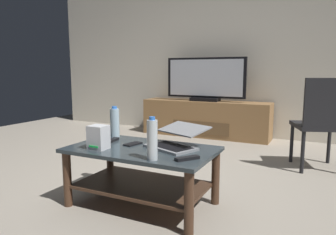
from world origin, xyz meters
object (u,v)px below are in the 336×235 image
object	(u,v)px
media_cabinet	(205,119)
dining_chair	(322,120)
router_box	(98,137)
tv_remote	(112,140)
cell_phone	(133,144)
television	(205,80)
water_bottle_far	(152,140)
water_bottle_near	(115,123)
coffee_table	(142,166)
soundbar_remote	(187,158)
laptop	(176,140)

from	to	relation	value
media_cabinet	dining_chair	bearing A→B (deg)	-34.51
router_box	tv_remote	size ratio (longest dim) A/B	1.05
cell_phone	television	bearing A→B (deg)	108.97
cell_phone	router_box	bearing A→B (deg)	-111.38
media_cabinet	cell_phone	bearing A→B (deg)	-82.93
water_bottle_far	cell_phone	distance (m)	0.45
dining_chair	water_bottle_near	distance (m)	1.97
water_bottle_far	tv_remote	xyz separation A→B (m)	(-0.53, 0.30, -0.12)
coffee_table	soundbar_remote	world-z (taller)	soundbar_remote
coffee_table	television	bearing A→B (deg)	99.43
media_cabinet	cell_phone	size ratio (longest dim) A/B	13.58
dining_chair	laptop	xyz separation A→B (m)	(-0.93, -1.34, -0.02)
coffee_table	media_cabinet	distance (m)	2.56
television	tv_remote	world-z (taller)	television
coffee_table	dining_chair	world-z (taller)	dining_chair
coffee_table	tv_remote	world-z (taller)	tv_remote
television	tv_remote	bearing A→B (deg)	-87.52
coffee_table	router_box	bearing A→B (deg)	-147.21
coffee_table	cell_phone	xyz separation A→B (m)	(-0.11, 0.06, 0.14)
router_box	cell_phone	size ratio (longest dim) A/B	1.20
laptop	tv_remote	distance (m)	0.53
coffee_table	water_bottle_far	xyz separation A→B (m)	(0.22, -0.23, 0.26)
laptop	water_bottle_near	xyz separation A→B (m)	(-0.60, 0.10, 0.07)
laptop	cell_phone	distance (m)	0.34
television	cell_phone	bearing A→B (deg)	-82.87
television	tv_remote	xyz separation A→B (m)	(0.11, -2.44, -0.40)
laptop	media_cabinet	bearing A→B (deg)	104.70
tv_remote	water_bottle_near	bearing A→B (deg)	109.62
water_bottle_near	tv_remote	size ratio (longest dim) A/B	1.61
television	dining_chair	distance (m)	1.91
water_bottle_far	tv_remote	distance (m)	0.62
coffee_table	cell_phone	distance (m)	0.19
television	laptop	size ratio (longest dim) A/B	2.59
television	laptop	xyz separation A→B (m)	(0.63, -2.39, -0.35)
tv_remote	soundbar_remote	distance (m)	0.75
water_bottle_far	laptop	bearing A→B (deg)	90.30
laptop	water_bottle_near	size ratio (longest dim) A/B	1.78
router_box	television	bearing A→B (deg)	93.50
television	laptop	distance (m)	2.50
television	router_box	size ratio (longest dim) A/B	7.11
dining_chair	tv_remote	distance (m)	2.01
dining_chair	coffee_table	bearing A→B (deg)	-128.22
media_cabinet	water_bottle_near	bearing A→B (deg)	-89.27
dining_chair	tv_remote	bearing A→B (deg)	-136.43
laptop	dining_chair	bearing A→B (deg)	55.17
dining_chair	cell_phone	world-z (taller)	dining_chair
coffee_table	media_cabinet	world-z (taller)	media_cabinet
water_bottle_far	tv_remote	world-z (taller)	water_bottle_far
coffee_table	tv_remote	size ratio (longest dim) A/B	6.52
television	cell_phone	size ratio (longest dim) A/B	8.54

